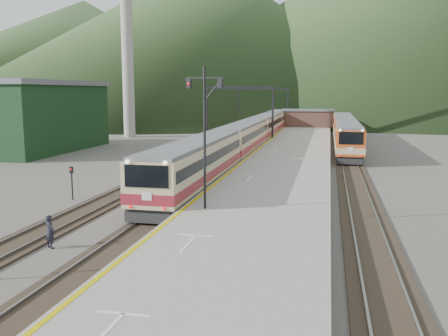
% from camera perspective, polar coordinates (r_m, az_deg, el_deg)
% --- Properties ---
extents(ground, '(400.00, 400.00, 0.00)m').
position_cam_1_polar(ground, '(17.84, -22.01, -15.97)').
color(ground, '#47423D').
rests_on(ground, ground).
extents(track_main, '(2.60, 200.00, 0.23)m').
position_cam_1_polar(track_main, '(54.62, 1.90, 1.16)').
color(track_main, black).
rests_on(track_main, ground).
extents(track_far, '(2.60, 200.00, 0.23)m').
position_cam_1_polar(track_far, '(55.69, -3.18, 1.30)').
color(track_far, black).
rests_on(track_far, ground).
extents(track_second, '(2.60, 200.00, 0.23)m').
position_cam_1_polar(track_second, '(53.85, 14.04, 0.79)').
color(track_second, black).
rests_on(track_second, ground).
extents(platform, '(8.00, 100.00, 1.00)m').
position_cam_1_polar(platform, '(51.91, 7.61, 1.17)').
color(platform, gray).
rests_on(platform, ground).
extents(gantry_near, '(9.55, 0.25, 8.00)m').
position_cam_1_polar(gantry_near, '(69.43, 1.75, 7.34)').
color(gantry_near, black).
rests_on(gantry_near, ground).
extents(gantry_far, '(9.55, 0.25, 8.00)m').
position_cam_1_polar(gantry_far, '(94.14, 4.46, 7.69)').
color(gantry_far, black).
rests_on(gantry_far, ground).
extents(warehouse, '(14.50, 20.50, 8.60)m').
position_cam_1_polar(warehouse, '(66.83, -22.24, 5.56)').
color(warehouse, black).
rests_on(warehouse, ground).
extents(smokestack, '(1.80, 1.80, 30.00)m').
position_cam_1_polar(smokestack, '(81.96, -11.01, 13.99)').
color(smokestack, '#9E998E').
rests_on(smokestack, ground).
extents(station_shed, '(9.40, 4.40, 3.10)m').
position_cam_1_polar(station_shed, '(91.52, 9.55, 5.67)').
color(station_shed, '#51352C').
rests_on(station_shed, platform).
extents(hill_a, '(180.00, 180.00, 60.00)m').
position_cam_1_polar(hill_a, '(210.47, -1.82, 14.93)').
color(hill_a, '#2E4A25').
rests_on(hill_a, ground).
extents(hill_b, '(220.00, 220.00, 75.00)m').
position_cam_1_polar(hill_b, '(246.06, 17.23, 15.41)').
color(hill_b, '#2E4A25').
rests_on(hill_b, ground).
extents(hill_d, '(200.00, 200.00, 55.00)m').
position_cam_1_polar(hill_d, '(285.17, -15.51, 12.49)').
color(hill_d, '#2E4A25').
rests_on(hill_d, ground).
extents(main_train, '(2.98, 102.20, 3.64)m').
position_cam_1_polar(main_train, '(76.45, 4.83, 4.79)').
color(main_train, tan).
rests_on(main_train, track_main).
extents(second_train, '(2.80, 38.12, 3.41)m').
position_cam_1_polar(second_train, '(68.64, 13.66, 4.04)').
color(second_train, '#CF5320').
rests_on(second_train, track_second).
extents(signal_mast, '(2.17, 0.57, 7.57)m').
position_cam_1_polar(signal_mast, '(26.46, -2.24, 5.10)').
color(signal_mast, black).
rests_on(signal_mast, platform).
extents(short_signal_b, '(0.25, 0.20, 2.27)m').
position_cam_1_polar(short_signal_b, '(45.98, -2.63, 1.48)').
color(short_signal_b, black).
rests_on(short_signal_b, ground).
extents(short_signal_c, '(0.24, 0.18, 2.27)m').
position_cam_1_polar(short_signal_c, '(35.14, -17.01, -1.15)').
color(short_signal_c, black).
rests_on(short_signal_c, ground).
extents(worker, '(0.69, 0.60, 1.59)m').
position_cam_1_polar(worker, '(24.81, -19.28, -6.87)').
color(worker, black).
rests_on(worker, ground).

